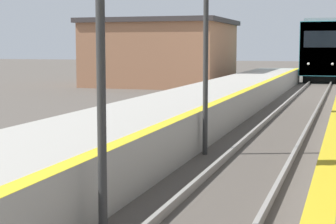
% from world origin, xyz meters
% --- Properties ---
extents(train, '(2.87, 18.47, 4.52)m').
position_xyz_m(train, '(0.00, 47.54, 2.30)').
color(train, black).
rests_on(train, ground).
extents(signal_mid, '(0.36, 0.31, 4.87)m').
position_xyz_m(signal_mid, '(-1.34, 11.61, 3.38)').
color(signal_mid, '#2D2D2D').
rests_on(signal_mid, ground).
extents(station_building, '(8.96, 8.39, 4.33)m').
position_xyz_m(station_building, '(-10.03, 34.29, 2.18)').
color(station_building, '#9E6B4C').
rests_on(station_building, ground).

